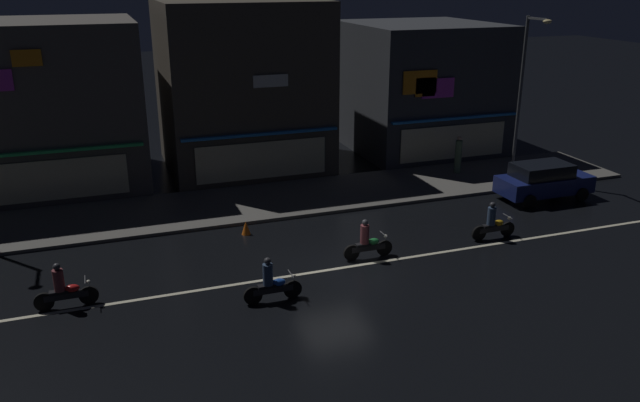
# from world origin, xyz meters

# --- Properties ---
(ground_plane) EXTENTS (140.00, 140.00, 0.00)m
(ground_plane) POSITION_xyz_m (0.00, 0.00, 0.00)
(ground_plane) COLOR black
(lane_divider_stripe) EXTENTS (33.27, 0.16, 0.01)m
(lane_divider_stripe) POSITION_xyz_m (0.00, 0.00, 0.01)
(lane_divider_stripe) COLOR beige
(lane_divider_stripe) RESTS_ON ground
(sidewalk_far) EXTENTS (35.03, 4.76, 0.14)m
(sidewalk_far) POSITION_xyz_m (0.00, 7.51, 0.07)
(sidewalk_far) COLOR #5B5954
(sidewalk_far) RESTS_ON ground
(storefront_left_block) EXTENTS (7.76, 8.41, 7.18)m
(storefront_left_block) POSITION_xyz_m (10.51, 14.02, 3.59)
(storefront_left_block) COLOR #383A3F
(storefront_left_block) RESTS_ON ground
(storefront_center_block) EXTENTS (7.99, 7.81, 8.57)m
(storefront_center_block) POSITION_xyz_m (0.00, 13.72, 4.28)
(storefront_center_block) COLOR #4C443A
(storefront_center_block) RESTS_ON ground
(storefront_right_block) EXTENTS (10.65, 7.51, 7.81)m
(storefront_right_block) POSITION_xyz_m (-10.51, 13.57, 3.90)
(storefront_right_block) COLOR #56514C
(storefront_right_block) RESTS_ON ground
(streetlamp_mid) EXTENTS (0.44, 1.64, 7.80)m
(streetlamp_mid) POSITION_xyz_m (12.20, 6.70, 4.69)
(streetlamp_mid) COLOR #47494C
(streetlamp_mid) RESTS_ON sidewalk_far
(pedestrian_on_sidewalk) EXTENTS (0.33, 0.33, 1.91)m
(pedestrian_on_sidewalk) POSITION_xyz_m (9.85, 8.26, 1.04)
(pedestrian_on_sidewalk) COLOR #4C664C
(pedestrian_on_sidewalk) RESTS_ON sidewalk_far
(parked_car_near_kerb) EXTENTS (4.30, 1.98, 1.67)m
(parked_car_near_kerb) POSITION_xyz_m (11.65, 3.81, 0.87)
(parked_car_near_kerb) COLOR navy
(parked_car_near_kerb) RESTS_ON ground
(motorcycle_lead) EXTENTS (1.90, 0.60, 1.52)m
(motorcycle_lead) POSITION_xyz_m (-2.71, -1.49, 0.63)
(motorcycle_lead) COLOR black
(motorcycle_lead) RESTS_ON ground
(motorcycle_following) EXTENTS (1.90, 0.60, 1.52)m
(motorcycle_following) POSITION_xyz_m (6.77, 0.53, 0.63)
(motorcycle_following) COLOR black
(motorcycle_following) RESTS_ON ground
(motorcycle_opposite_lane) EXTENTS (1.90, 0.60, 1.52)m
(motorcycle_opposite_lane) POSITION_xyz_m (-8.84, 0.26, 0.63)
(motorcycle_opposite_lane) COLOR black
(motorcycle_opposite_lane) RESTS_ON ground
(motorcycle_trailing_far) EXTENTS (1.90, 0.60, 1.52)m
(motorcycle_trailing_far) POSITION_xyz_m (1.43, 0.49, 0.63)
(motorcycle_trailing_far) COLOR black
(motorcycle_trailing_far) RESTS_ON ground
(traffic_cone) EXTENTS (0.36, 0.36, 0.55)m
(traffic_cone) POSITION_xyz_m (-2.19, 4.17, 0.28)
(traffic_cone) COLOR orange
(traffic_cone) RESTS_ON ground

